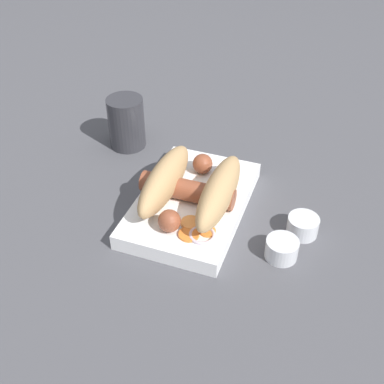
# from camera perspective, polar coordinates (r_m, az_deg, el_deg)

# --- Properties ---
(ground_plane) EXTENTS (3.00, 3.00, 0.00)m
(ground_plane) POSITION_cam_1_polar(r_m,az_deg,el_deg) (0.76, 0.00, -2.08)
(ground_plane) COLOR #4C4C51
(food_tray) EXTENTS (0.24, 0.16, 0.03)m
(food_tray) POSITION_cam_1_polar(r_m,az_deg,el_deg) (0.75, 0.00, -1.35)
(food_tray) COLOR white
(food_tray) RESTS_ON ground_plane
(bread_roll) EXTENTS (0.18, 0.13, 0.06)m
(bread_roll) POSITION_cam_1_polar(r_m,az_deg,el_deg) (0.72, -0.08, 0.76)
(bread_roll) COLOR tan
(bread_roll) RESTS_ON food_tray
(sausage) EXTENTS (0.18, 0.15, 0.03)m
(sausage) POSITION_cam_1_polar(r_m,az_deg,el_deg) (0.73, -0.57, 0.22)
(sausage) COLOR brown
(sausage) RESTS_ON food_tray
(pickled_veggies) EXTENTS (0.06, 0.06, 0.00)m
(pickled_veggies) POSITION_cam_1_polar(r_m,az_deg,el_deg) (0.68, 0.63, -4.71)
(pickled_veggies) COLOR orange
(pickled_veggies) RESTS_ON food_tray
(condiment_cup_near) EXTENTS (0.05, 0.05, 0.03)m
(condiment_cup_near) POSITION_cam_1_polar(r_m,az_deg,el_deg) (0.69, 10.57, -6.73)
(condiment_cup_near) COLOR silver
(condiment_cup_near) RESTS_ON ground_plane
(condiment_cup_far) EXTENTS (0.05, 0.05, 0.03)m
(condiment_cup_far) POSITION_cam_1_polar(r_m,az_deg,el_deg) (0.73, 12.97, -4.02)
(condiment_cup_far) COLOR silver
(condiment_cup_far) RESTS_ON ground_plane
(drink_glass) EXTENTS (0.07, 0.07, 0.09)m
(drink_glass) POSITION_cam_1_polar(r_m,az_deg,el_deg) (0.89, -7.78, 8.14)
(drink_glass) COLOR #333338
(drink_glass) RESTS_ON ground_plane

